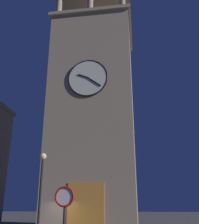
# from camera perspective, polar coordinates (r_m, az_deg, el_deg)

# --- Properties ---
(clocktower) EXTENTS (9.30, 9.03, 28.78)m
(clocktower) POSITION_cam_1_polar(r_m,az_deg,el_deg) (29.62, -1.13, -0.51)
(clocktower) COLOR gray
(clocktower) RESTS_ON ground_plane
(street_lamp) EXTENTS (0.44, 0.44, 5.24)m
(street_lamp) POSITION_cam_1_polar(r_m,az_deg,el_deg) (17.22, -12.54, -13.93)
(street_lamp) COLOR black
(street_lamp) RESTS_ON ground_plane
(no_horn_sign) EXTENTS (0.78, 0.14, 2.74)m
(no_horn_sign) POSITION_cam_1_polar(r_m,az_deg,el_deg) (10.65, -7.66, -18.93)
(no_horn_sign) COLOR black
(no_horn_sign) RESTS_ON ground_plane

